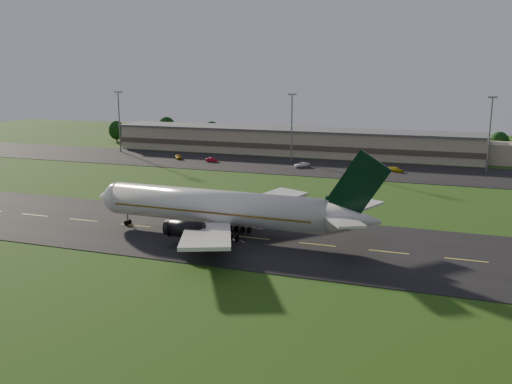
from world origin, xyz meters
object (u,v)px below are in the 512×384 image
(light_mast_centre, at_px, (292,119))
(service_vehicle_a, at_px, (179,157))
(service_vehicle_b, at_px, (212,160))
(terminal, at_px, (310,142))
(airliner, at_px, (221,208))
(service_vehicle_d, at_px, (396,170))
(service_vehicle_c, at_px, (302,165))
(light_mast_west, at_px, (119,114))
(light_mast_east, at_px, (490,125))

(light_mast_centre, xyz_separation_m, service_vehicle_a, (-34.15, -7.64, -11.94))
(service_vehicle_b, bearing_deg, terminal, -46.90)
(airliner, xyz_separation_m, service_vehicle_d, (20.40, 71.70, -3.93))
(airliner, bearing_deg, service_vehicle_c, 95.73)
(terminal, height_order, light_mast_centre, light_mast_centre)
(light_mast_west, bearing_deg, airliner, -48.18)
(service_vehicle_c, bearing_deg, service_vehicle_b, -143.69)
(light_mast_centre, relative_size, service_vehicle_d, 4.68)
(service_vehicle_a, bearing_deg, light_mast_west, 128.86)
(service_vehicle_b, bearing_deg, airliner, -158.49)
(light_mast_west, height_order, service_vehicle_c, light_mast_west)
(service_vehicle_c, bearing_deg, service_vehicle_d, 39.74)
(service_vehicle_c, bearing_deg, light_mast_east, 48.02)
(service_vehicle_a, xyz_separation_m, service_vehicle_d, (66.14, -0.68, -0.07))
(service_vehicle_b, bearing_deg, service_vehicle_d, -93.04)
(light_mast_east, bearing_deg, airliner, -118.48)
(service_vehicle_c, height_order, service_vehicle_d, service_vehicle_c)
(service_vehicle_b, height_order, service_vehicle_d, service_vehicle_d)
(airliner, bearing_deg, service_vehicle_b, 116.68)
(light_mast_centre, xyz_separation_m, service_vehicle_d, (31.98, -8.32, -12.01))
(airliner, height_order, light_mast_west, light_mast_west)
(airliner, bearing_deg, light_mast_west, 132.97)
(light_mast_east, height_order, service_vehicle_b, light_mast_east)
(light_mast_centre, xyz_separation_m, light_mast_east, (55.00, 0.00, 0.00))
(terminal, bearing_deg, service_vehicle_b, -132.88)
(light_mast_centre, height_order, service_vehicle_d, light_mast_centre)
(light_mast_centre, distance_m, light_mast_east, 55.00)
(airliner, relative_size, service_vehicle_b, 13.98)
(terminal, bearing_deg, light_mast_centre, -94.95)
(service_vehicle_c, bearing_deg, terminal, 136.96)
(terminal, bearing_deg, service_vehicle_d, -38.70)
(airliner, bearing_deg, service_vehicle_a, 123.44)
(service_vehicle_a, height_order, service_vehicle_d, service_vehicle_a)
(light_mast_west, distance_m, service_vehicle_a, 29.48)
(airliner, height_order, service_vehicle_a, airliner)
(airliner, height_order, terminal, airliner)
(service_vehicle_b, bearing_deg, light_mast_west, 72.22)
(terminal, xyz_separation_m, light_mast_west, (-61.40, -16.18, 8.75))
(light_mast_centre, bearing_deg, service_vehicle_d, -14.58)
(airliner, bearing_deg, light_mast_east, 62.67)
(light_mast_west, relative_size, service_vehicle_a, 4.93)
(airliner, relative_size, light_mast_east, 2.52)
(light_mast_centre, height_order, service_vehicle_c, light_mast_centre)
(light_mast_east, bearing_deg, terminal, 163.20)
(light_mast_centre, distance_m, service_vehicle_b, 26.91)
(airliner, xyz_separation_m, light_mast_east, (43.41, 80.02, 8.08))
(light_mast_east, xyz_separation_m, service_vehicle_b, (-77.21, -9.25, -12.03))
(light_mast_west, relative_size, service_vehicle_d, 4.68)
(light_mast_centre, distance_m, service_vehicle_c, 16.42)
(service_vehicle_c, relative_size, service_vehicle_d, 1.14)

